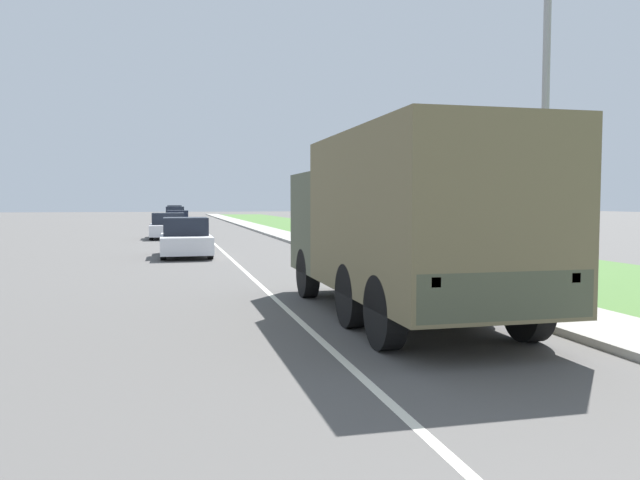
# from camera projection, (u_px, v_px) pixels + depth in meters

# --- Properties ---
(ground_plane) EXTENTS (180.00, 180.00, 0.00)m
(ground_plane) POSITION_uv_depth(u_px,v_px,m) (204.00, 234.00, 39.45)
(ground_plane) COLOR #565451
(lane_centre_stripe) EXTENTS (0.12, 120.00, 0.00)m
(lane_centre_stripe) POSITION_uv_depth(u_px,v_px,m) (204.00, 234.00, 39.45)
(lane_centre_stripe) COLOR silver
(lane_centre_stripe) RESTS_ON ground
(sidewalk_right) EXTENTS (1.80, 120.00, 0.12)m
(sidewalk_right) POSITION_uv_depth(u_px,v_px,m) (274.00, 232.00, 40.51)
(sidewalk_right) COLOR #9E9B93
(sidewalk_right) RESTS_ON ground
(grass_strip_right) EXTENTS (7.00, 120.00, 0.02)m
(grass_strip_right) POSITION_uv_depth(u_px,v_px,m) (339.00, 232.00, 41.55)
(grass_strip_right) COLOR #4C7538
(grass_strip_right) RESTS_ON ground
(military_truck) EXTENTS (2.50, 7.33, 3.15)m
(military_truck) POSITION_uv_depth(u_px,v_px,m) (403.00, 219.00, 10.85)
(military_truck) COLOR #474C38
(military_truck) RESTS_ON ground
(car_nearest_ahead) EXTENTS (1.82, 4.03, 1.45)m
(car_nearest_ahead) POSITION_uv_depth(u_px,v_px,m) (186.00, 239.00, 23.20)
(car_nearest_ahead) COLOR silver
(car_nearest_ahead) RESTS_ON ground
(car_second_ahead) EXTENTS (1.95, 4.27, 1.42)m
(car_second_ahead) POSITION_uv_depth(u_px,v_px,m) (168.00, 227.00, 34.64)
(car_second_ahead) COLOR silver
(car_second_ahead) RESTS_ON ground
(car_third_ahead) EXTENTS (1.85, 4.17, 1.35)m
(car_third_ahead) POSITION_uv_depth(u_px,v_px,m) (178.00, 220.00, 49.78)
(car_third_ahead) COLOR navy
(car_third_ahead) RESTS_ON ground
(car_fourth_ahead) EXTENTS (1.91, 4.52, 1.58)m
(car_fourth_ahead) POSITION_uv_depth(u_px,v_px,m) (175.00, 216.00, 59.61)
(car_fourth_ahead) COLOR #B7BABF
(car_fourth_ahead) RESTS_ON ground
(car_farthest_ahead) EXTENTS (1.71, 4.90, 1.65)m
(car_farthest_ahead) POSITION_uv_depth(u_px,v_px,m) (175.00, 214.00, 68.14)
(car_farthest_ahead) COLOR silver
(car_farthest_ahead) RESTS_ON ground
(pickup_truck) EXTENTS (2.08, 5.18, 1.75)m
(pickup_truck) POSITION_uv_depth(u_px,v_px,m) (471.00, 239.00, 19.39)
(pickup_truck) COLOR silver
(pickup_truck) RESTS_ON grass_strip_right
(lamp_post) EXTENTS (1.69, 0.24, 6.90)m
(lamp_post) POSITION_uv_depth(u_px,v_px,m) (536.00, 84.00, 11.60)
(lamp_post) COLOR gray
(lamp_post) RESTS_ON sidewalk_right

